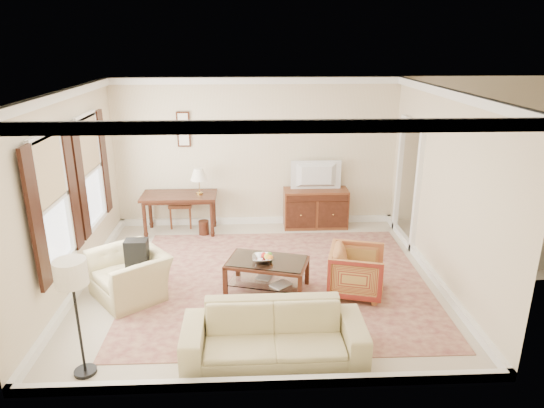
{
  "coord_description": "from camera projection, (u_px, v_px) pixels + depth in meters",
  "views": [
    {
      "loc": [
        -0.13,
        -6.77,
        3.58
      ],
      "look_at": [
        0.2,
        0.3,
        1.15
      ],
      "focal_mm": 32.0,
      "sensor_mm": 36.0,
      "label": 1
    }
  ],
  "objects": [
    {
      "name": "room_shell",
      "position": [
        259.0,
        122.0,
        6.76
      ],
      "size": [
        5.51,
        5.01,
        2.91
      ],
      "color": "beige",
      "rests_on": "ground"
    },
    {
      "name": "annex_bedroom",
      "position": [
        507.0,
        228.0,
        8.74
      ],
      "size": [
        3.0,
        2.7,
        2.9
      ],
      "color": "beige",
      "rests_on": "ground"
    },
    {
      "name": "window_front",
      "position": [
        53.0,
        203.0,
        6.28
      ],
      "size": [
        0.12,
        1.56,
        1.8
      ],
      "primitive_type": null,
      "color": "#CCB284",
      "rests_on": "room_shell"
    },
    {
      "name": "window_rear",
      "position": [
        90.0,
        171.0,
        7.79
      ],
      "size": [
        0.12,
        1.56,
        1.8
      ],
      "primitive_type": null,
      "color": "#CCB284",
      "rests_on": "room_shell"
    },
    {
      "name": "doorway",
      "position": [
        407.0,
        184.0,
        8.75
      ],
      "size": [
        0.1,
        1.12,
        2.25
      ],
      "primitive_type": null,
      "color": "white",
      "rests_on": "room_shell"
    },
    {
      "name": "rug",
      "position": [
        278.0,
        281.0,
        7.5
      ],
      "size": [
        4.54,
        3.9,
        0.01
      ],
      "primitive_type": "cube",
      "rotation": [
        0.0,
        0.0,
        -0.01
      ],
      "color": "maroon",
      "rests_on": "room_shell"
    },
    {
      "name": "writing_desk",
      "position": [
        179.0,
        200.0,
        9.22
      ],
      "size": [
        1.41,
        0.71,
        0.77
      ],
      "color": "#411E12",
      "rests_on": "room_shell"
    },
    {
      "name": "desk_chair",
      "position": [
        181.0,
        201.0,
        9.59
      ],
      "size": [
        0.53,
        0.53,
        1.05
      ],
      "primitive_type": null,
      "rotation": [
        0.0,
        0.0,
        0.2
      ],
      "color": "brown",
      "rests_on": "room_shell"
    },
    {
      "name": "desk_lamp",
      "position": [
        199.0,
        181.0,
        9.12
      ],
      "size": [
        0.32,
        0.32,
        0.5
      ],
      "primitive_type": null,
      "color": "silver",
      "rests_on": "writing_desk"
    },
    {
      "name": "framed_prints",
      "position": [
        183.0,
        129.0,
        9.21
      ],
      "size": [
        0.25,
        0.04,
        0.68
      ],
      "primitive_type": null,
      "color": "#411E12",
      "rests_on": "room_shell"
    },
    {
      "name": "sideboard",
      "position": [
        315.0,
        208.0,
        9.6
      ],
      "size": [
        1.25,
        0.48,
        0.77
      ],
      "primitive_type": "cube",
      "color": "brown",
      "rests_on": "room_shell"
    },
    {
      "name": "tv",
      "position": [
        317.0,
        167.0,
        9.3
      ],
      "size": [
        0.93,
        0.54,
        0.12
      ],
      "primitive_type": "imported",
      "rotation": [
        0.0,
        0.0,
        3.14
      ],
      "color": "black",
      "rests_on": "sideboard"
    },
    {
      "name": "coffee_table",
      "position": [
        267.0,
        267.0,
        7.14
      ],
      "size": [
        1.3,
        0.97,
        0.49
      ],
      "rotation": [
        0.0,
        0.0,
        -0.28
      ],
      "color": "#411E12",
      "rests_on": "room_shell"
    },
    {
      "name": "fruit_bowl",
      "position": [
        262.0,
        258.0,
        7.07
      ],
      "size": [
        0.42,
        0.42,
        0.1
      ],
      "primitive_type": "imported",
      "color": "silver",
      "rests_on": "coffee_table"
    },
    {
      "name": "book_a",
      "position": [
        259.0,
        275.0,
        7.32
      ],
      "size": [
        0.27,
        0.15,
        0.38
      ],
      "primitive_type": "imported",
      "rotation": [
        0.0,
        0.0,
        -0.44
      ],
      "color": "brown",
      "rests_on": "coffee_table"
    },
    {
      "name": "book_b",
      "position": [
        276.0,
        282.0,
        7.11
      ],
      "size": [
        0.2,
        0.23,
        0.38
      ],
      "primitive_type": "imported",
      "rotation": [
        0.0,
        0.0,
        -0.85
      ],
      "color": "brown",
      "rests_on": "coffee_table"
    },
    {
      "name": "striped_armchair",
      "position": [
        357.0,
        269.0,
        7.05
      ],
      "size": [
        0.89,
        0.92,
        0.79
      ],
      "primitive_type": "imported",
      "rotation": [
        0.0,
        0.0,
        1.31
      ],
      "color": "maroon",
      "rests_on": "room_shell"
    },
    {
      "name": "club_armchair",
      "position": [
        129.0,
        267.0,
        6.96
      ],
      "size": [
        1.18,
        1.24,
        0.91
      ],
      "primitive_type": "imported",
      "rotation": [
        0.0,
        0.0,
        -0.91
      ],
      "color": "tan",
      "rests_on": "room_shell"
    },
    {
      "name": "backpack",
      "position": [
        137.0,
        250.0,
        6.93
      ],
      "size": [
        0.33,
        0.38,
        0.4
      ],
      "primitive_type": "cube",
      "rotation": [
        0.0,
        0.0,
        -1.16
      ],
      "color": "black",
      "rests_on": "club_armchair"
    },
    {
      "name": "sofa",
      "position": [
        274.0,
        325.0,
        5.62
      ],
      "size": [
        2.14,
        0.64,
        0.83
      ],
      "primitive_type": "imported",
      "rotation": [
        0.0,
        0.0,
        0.01
      ],
      "color": "tan",
      "rests_on": "room_shell"
    },
    {
      "name": "floor_lamp",
      "position": [
        72.0,
        281.0,
        5.09
      ],
      "size": [
        0.35,
        0.35,
        1.4
      ],
      "color": "black",
      "rests_on": "room_shell"
    }
  ]
}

